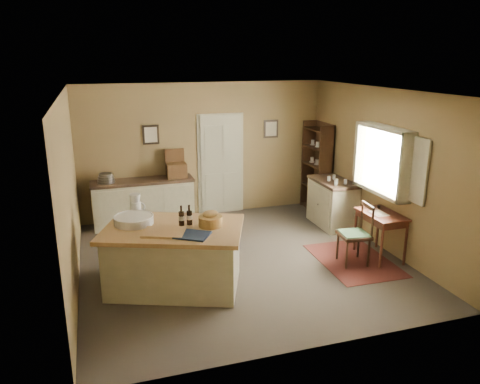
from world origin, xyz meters
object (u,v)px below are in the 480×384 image
object	(u,v)px
sideboard	(144,201)
right_cabinet	(332,203)
desk_chair	(354,235)
writing_desk	(381,219)
shelving_unit	(318,167)
work_island	(174,255)

from	to	relation	value
sideboard	right_cabinet	xyz separation A→B (m)	(3.48, -1.14, -0.02)
desk_chair	writing_desk	bearing A→B (deg)	13.99
desk_chair	shelving_unit	size ratio (longest dim) A/B	0.51
desk_chair	right_cabinet	world-z (taller)	right_cabinet
sideboard	writing_desk	size ratio (longest dim) A/B	2.30
desk_chair	right_cabinet	bearing A→B (deg)	78.59
writing_desk	shelving_unit	size ratio (longest dim) A/B	0.45
sideboard	shelving_unit	size ratio (longest dim) A/B	1.04
sideboard	shelving_unit	xyz separation A→B (m)	(3.63, -0.20, 0.45)
desk_chair	shelving_unit	xyz separation A→B (m)	(0.68, 2.63, 0.45)
sideboard	writing_desk	bearing A→B (deg)	-38.34
right_cabinet	shelving_unit	xyz separation A→B (m)	(0.15, 0.94, 0.48)
writing_desk	sideboard	bearing A→B (deg)	141.66
desk_chair	sideboard	bearing A→B (deg)	142.21
writing_desk	right_cabinet	xyz separation A→B (m)	(-0.00, 1.61, -0.21)
sideboard	desk_chair	distance (m)	4.09
right_cabinet	shelving_unit	size ratio (longest dim) A/B	0.58
work_island	right_cabinet	distance (m)	3.73
right_cabinet	sideboard	bearing A→B (deg)	161.80
work_island	sideboard	xyz separation A→B (m)	(-0.11, 2.74, -0.00)
sideboard	desk_chair	xyz separation A→B (m)	(2.96, -2.83, -0.00)
sideboard	desk_chair	size ratio (longest dim) A/B	2.02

